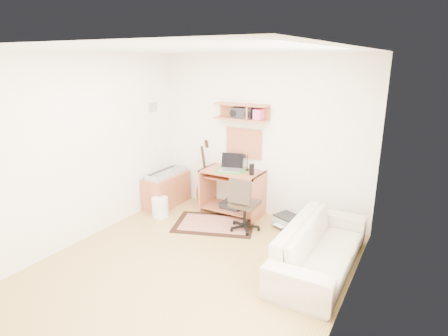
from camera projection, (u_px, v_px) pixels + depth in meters
The scene contains 22 objects.
floor at pixel (193, 267), 4.68m from camera, with size 3.60×4.00×0.01m, color tan.
ceiling at pixel (188, 49), 3.95m from camera, with size 3.60×4.00×0.01m, color white.
back_wall at pixel (261, 137), 5.99m from camera, with size 3.60×0.01×2.60m, color white.
left_wall at pixel (83, 149), 5.17m from camera, with size 0.01×4.00×2.60m, color white.
right_wall at pixel (351, 194), 3.46m from camera, with size 0.01×4.00×2.60m, color white.
wall_shelf at pixel (241, 112), 5.91m from camera, with size 0.90×0.25×0.26m, color #BA6641.
cork_board at pixel (244, 143), 6.15m from camera, with size 0.64×0.03×0.49m, color tan.
wall_photo at pixel (153, 107), 6.30m from camera, with size 0.02×0.20×0.15m, color #4C8CBF.
desk at pixel (232, 192), 6.19m from camera, with size 1.00×0.55×0.75m, color #BA6641, non-canonical shape.
laptop at pixel (231, 163), 6.05m from camera, with size 0.36×0.36×0.27m, color silver, non-canonical shape.
speaker at pixel (252, 169), 5.85m from camera, with size 0.08×0.08×0.18m, color black.
desk_lamp at pixel (248, 162), 6.07m from camera, with size 0.09×0.09×0.27m, color black, non-canonical shape.
pencil_cup at pixel (251, 169), 6.02m from camera, with size 0.07×0.07×0.10m, color #325997.
boombox at pixel (242, 113), 5.90m from camera, with size 0.35×0.16×0.18m, color black.
rug at pixel (214, 224), 5.87m from camera, with size 1.23×0.82×0.02m, color #D3AF8E.
task_chair at pixel (245, 203), 5.57m from camera, with size 0.44×0.44×0.86m, color #34291F, non-canonical shape.
cabinet at pixel (167, 190), 6.61m from camera, with size 0.40×0.90×0.55m, color #BA6641.
music_keyboard at pixel (166, 173), 6.52m from camera, with size 0.26×0.83×0.07m, color #B2B5BA.
guitar at pixel (203, 173), 6.56m from camera, with size 0.31×0.19×1.16m, color brown, non-canonical shape.
waste_basket at pixel (160, 207), 6.13m from camera, with size 0.27×0.27×0.32m, color white.
printer at pixel (288, 221), 5.80m from camera, with size 0.41×0.32×0.15m, color #A5A8AA.
sofa at pixel (321, 239), 4.56m from camera, with size 1.97×0.57×0.77m, color beige.
Camera 1 is at (2.38, -3.42, 2.50)m, focal length 29.86 mm.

